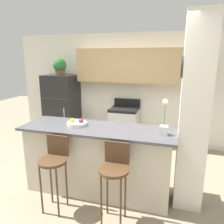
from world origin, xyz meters
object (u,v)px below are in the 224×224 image
stove_range (124,127)px  bar_stool_left (54,162)px  orchid_vase (164,124)px  refrigerator (62,108)px  bar_stool_right (115,171)px  fruit_bowl (77,123)px  potted_plant_on_fridge (60,66)px

stove_range → bar_stool_left: stove_range is taller
bar_stool_left → orchid_vase: orchid_vase is taller
stove_range → orchid_vase: (0.96, -1.88, 0.70)m
refrigerator → bar_stool_right: 3.07m
fruit_bowl → bar_stool_right: bearing=-36.7°
refrigerator → stove_range: size_ratio=1.51×
bar_stool_left → refrigerator: bearing=116.4°
bar_stool_right → orchid_vase: (0.53, 0.50, 0.48)m
bar_stool_right → potted_plant_on_fridge: bearing=130.3°
refrigerator → potted_plant_on_fridge: potted_plant_on_fridge is taller
bar_stool_right → fruit_bowl: 0.99m
bar_stool_right → fruit_bowl: fruit_bowl is taller
fruit_bowl → orchid_vase: bearing=-2.4°
potted_plant_on_fridge → refrigerator: bearing=-61.6°
stove_range → bar_stool_left: (-0.38, -2.38, 0.22)m
refrigerator → stove_range: bearing=1.5°
orchid_vase → bar_stool_right: bearing=-136.6°
refrigerator → stove_range: (1.55, 0.04, -0.35)m
stove_range → bar_stool_right: 2.43m
bar_stool_left → potted_plant_on_fridge: (-1.16, 2.34, 1.13)m
refrigerator → fruit_bowl: bearing=-55.1°
bar_stool_right → potted_plant_on_fridge: (-1.98, 2.34, 1.13)m
bar_stool_right → potted_plant_on_fridge: 3.27m
refrigerator → bar_stool_left: (1.16, -2.34, -0.13)m
potted_plant_on_fridge → bar_stool_right: bearing=-49.7°
fruit_bowl → refrigerator: bearing=124.9°
stove_range → bar_stool_right: bearing=-79.6°
fruit_bowl → potted_plant_on_fridge: bearing=124.9°
potted_plant_on_fridge → orchid_vase: 3.18m
refrigerator → bar_stool_left: refrigerator is taller
stove_range → potted_plant_on_fridge: 2.05m
stove_range → refrigerator: bearing=-178.5°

